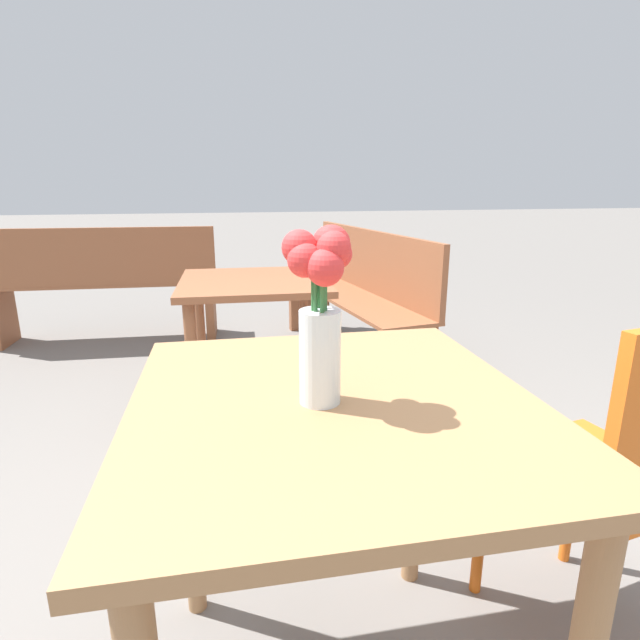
{
  "coord_description": "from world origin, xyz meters",
  "views": [
    {
      "loc": [
        -0.2,
        -0.83,
        1.14
      ],
      "look_at": [
        -0.03,
        -0.01,
        0.91
      ],
      "focal_mm": 28.0,
      "sensor_mm": 36.0,
      "label": 1
    }
  ],
  "objects_px": {
    "table_front": "(333,457)",
    "table_back": "(254,307)",
    "cafe_chair": "(623,466)",
    "bench_near": "(104,282)",
    "flower_vase": "(320,311)",
    "bench_middle": "(359,290)"
  },
  "relations": [
    {
      "from": "table_front",
      "to": "table_back",
      "type": "relative_size",
      "value": 1.14
    },
    {
      "from": "cafe_chair",
      "to": "bench_near",
      "type": "bearing_deg",
      "value": 120.06
    },
    {
      "from": "flower_vase",
      "to": "bench_near",
      "type": "xyz_separation_m",
      "value": [
        -0.96,
        2.95,
        -0.47
      ]
    },
    {
      "from": "flower_vase",
      "to": "bench_middle",
      "type": "bearing_deg",
      "value": 72.0
    },
    {
      "from": "cafe_chair",
      "to": "bench_middle",
      "type": "xyz_separation_m",
      "value": [
        0.02,
        2.23,
        -0.05
      ]
    },
    {
      "from": "table_front",
      "to": "table_back",
      "type": "xyz_separation_m",
      "value": [
        -0.03,
        1.46,
        -0.05
      ]
    },
    {
      "from": "bench_middle",
      "to": "flower_vase",
      "type": "bearing_deg",
      "value": -108.0
    },
    {
      "from": "flower_vase",
      "to": "bench_middle",
      "type": "relative_size",
      "value": 0.19
    },
    {
      "from": "table_front",
      "to": "bench_near",
      "type": "distance_m",
      "value": 3.1
    },
    {
      "from": "flower_vase",
      "to": "table_back",
      "type": "height_order",
      "value": "flower_vase"
    },
    {
      "from": "flower_vase",
      "to": "table_front",
      "type": "bearing_deg",
      "value": 30.61
    },
    {
      "from": "bench_near",
      "to": "bench_middle",
      "type": "height_order",
      "value": "same"
    },
    {
      "from": "bench_near",
      "to": "table_back",
      "type": "distance_m",
      "value": 1.76
    },
    {
      "from": "cafe_chair",
      "to": "bench_middle",
      "type": "bearing_deg",
      "value": 89.59
    },
    {
      "from": "bench_near",
      "to": "table_front",
      "type": "bearing_deg",
      "value": -71.31
    },
    {
      "from": "flower_vase",
      "to": "bench_middle",
      "type": "distance_m",
      "value": 2.44
    },
    {
      "from": "table_front",
      "to": "table_back",
      "type": "distance_m",
      "value": 1.46
    },
    {
      "from": "table_back",
      "to": "cafe_chair",
      "type": "bearing_deg",
      "value": -63.18
    },
    {
      "from": "table_back",
      "to": "flower_vase",
      "type": "bearing_deg",
      "value": -89.8
    },
    {
      "from": "table_front",
      "to": "bench_near",
      "type": "relative_size",
      "value": 0.51
    },
    {
      "from": "bench_near",
      "to": "cafe_chair",
      "type": "bearing_deg",
      "value": -59.94
    },
    {
      "from": "cafe_chair",
      "to": "table_back",
      "type": "relative_size",
      "value": 1.24
    }
  ]
}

